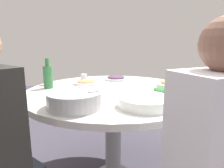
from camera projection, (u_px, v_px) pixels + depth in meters
The scene contains 11 objects.
round_dining_table at pixel (113, 102), 1.53m from camera, with size 1.32×1.32×0.77m.
rice_bowl at pixel (75, 99), 1.09m from camera, with size 0.31×0.31×0.10m.
soup_bowl at pixel (145, 102), 1.10m from camera, with size 0.30×0.30×0.06m.
dish_greens at pixel (165, 91), 1.37m from camera, with size 0.22×0.22×0.05m.
dish_shrimp at pixel (86, 82), 1.70m from camera, with size 0.21×0.21×0.04m.
dish_tofu_braise at pixel (171, 84), 1.64m from camera, with size 0.23×0.23×0.04m.
dish_eggplant at pixel (116, 78), 1.91m from camera, with size 0.21×0.21×0.04m.
green_bottle at pixel (48, 76), 1.55m from camera, with size 0.07×0.07×0.24m.
tea_cup_near at pixel (84, 77), 1.94m from camera, with size 0.06×0.06×0.05m, color silver.
tea_cup_far at pixel (48, 81), 1.68m from camera, with size 0.08×0.08×0.07m, color #BE4344.
diner_right at pixel (218, 143), 0.71m from camera, with size 0.39×0.41×0.76m.
Camera 1 is at (0.27, 1.44, 1.12)m, focal length 31.67 mm.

